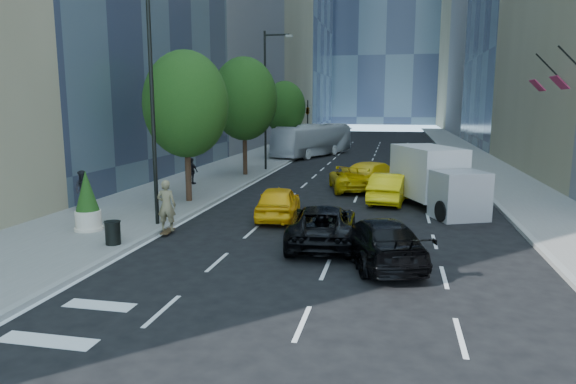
% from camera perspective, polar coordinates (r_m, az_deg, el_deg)
% --- Properties ---
extents(ground, '(160.00, 160.00, 0.00)m').
position_cam_1_polar(ground, '(16.10, 0.63, -8.36)').
color(ground, black).
rests_on(ground, ground).
extents(sidewalk_left, '(6.00, 120.00, 0.15)m').
position_cam_1_polar(sidewalk_left, '(46.84, -3.04, 3.75)').
color(sidewalk_left, slate).
rests_on(sidewalk_left, ground).
extents(sidewalk_right, '(4.00, 120.00, 0.15)m').
position_cam_1_polar(sidewalk_right, '(45.82, 20.62, 3.00)').
color(sidewalk_right, slate).
rests_on(sidewalk_right, ground).
extents(tower_right_far, '(20.00, 24.00, 50.00)m').
position_cam_1_polar(tower_right_far, '(116.33, 22.34, 19.01)').
color(tower_right_far, '#837A5A').
rests_on(tower_right_far, ground).
extents(lamp_near, '(2.13, 0.22, 10.00)m').
position_cam_1_polar(lamp_near, '(21.17, -14.50, 11.65)').
color(lamp_near, black).
rests_on(lamp_near, sidewalk_left).
extents(lamp_far, '(2.13, 0.22, 10.00)m').
position_cam_1_polar(lamp_far, '(38.17, -2.30, 11.00)').
color(lamp_far, black).
rests_on(lamp_far, sidewalk_left).
extents(tree_near, '(4.20, 4.20, 7.46)m').
position_cam_1_polar(tree_near, '(26.07, -11.27, 9.52)').
color(tree_near, '#322113').
rests_on(tree_near, sidewalk_left).
extents(tree_mid, '(4.50, 4.50, 7.99)m').
position_cam_1_polar(tree_mid, '(35.50, -4.89, 10.26)').
color(tree_mid, '#322113').
rests_on(tree_mid, sidewalk_left).
extents(tree_far, '(3.90, 3.90, 6.92)m').
position_cam_1_polar(tree_far, '(48.10, -0.37, 9.35)').
color(tree_far, '#322113').
rests_on(tree_far, sidewalk_left).
extents(traffic_signal, '(2.48, 0.53, 5.20)m').
position_cam_1_polar(traffic_signal, '(55.81, 2.20, 9.01)').
color(traffic_signal, black).
rests_on(traffic_signal, sidewalk_left).
extents(skateboarder, '(0.78, 0.56, 2.00)m').
position_cam_1_polar(skateboarder, '(20.35, -13.34, -1.85)').
color(skateboarder, olive).
rests_on(skateboarder, ground).
extents(black_sedan_lincoln, '(2.87, 5.36, 1.43)m').
position_cam_1_polar(black_sedan_lincoln, '(18.53, 3.87, -3.65)').
color(black_sedan_lincoln, black).
rests_on(black_sedan_lincoln, ground).
extents(black_sedan_mercedes, '(3.52, 5.39, 1.45)m').
position_cam_1_polar(black_sedan_mercedes, '(16.58, 10.09, -5.36)').
color(black_sedan_mercedes, black).
rests_on(black_sedan_mercedes, ground).
extents(taxi_a, '(2.17, 4.45, 1.46)m').
position_cam_1_polar(taxi_a, '(22.59, -1.09, -1.13)').
color(taxi_a, '#FFB80D').
rests_on(taxi_a, ground).
extents(taxi_b, '(2.20, 4.78, 1.52)m').
position_cam_1_polar(taxi_b, '(26.78, 11.21, 0.47)').
color(taxi_b, yellow).
rests_on(taxi_b, ground).
extents(taxi_c, '(3.27, 5.28, 1.36)m').
position_cam_1_polar(taxi_c, '(30.20, 7.03, 1.48)').
color(taxi_c, gold).
rests_on(taxi_c, ground).
extents(taxi_d, '(4.37, 6.09, 1.64)m').
position_cam_1_polar(taxi_d, '(30.82, 9.50, 1.85)').
color(taxi_d, yellow).
rests_on(taxi_d, ground).
extents(city_bus, '(6.40, 11.26, 3.08)m').
position_cam_1_polar(city_bus, '(49.48, 2.79, 5.78)').
color(city_bus, white).
rests_on(city_bus, ground).
extents(box_truck, '(4.43, 6.48, 2.93)m').
position_cam_1_polar(box_truck, '(25.58, 16.04, 1.50)').
color(box_truck, '#BCBCBC').
rests_on(box_truck, ground).
extents(pedestrian_a, '(0.89, 0.69, 1.80)m').
position_cam_1_polar(pedestrian_a, '(25.72, -21.77, 0.23)').
color(pedestrian_a, black).
rests_on(pedestrian_a, sidewalk_left).
extents(pedestrian_b, '(1.02, 0.74, 1.61)m').
position_cam_1_polar(pedestrian_b, '(31.81, -10.63, 2.30)').
color(pedestrian_b, black).
rests_on(pedestrian_b, sidewalk_left).
extents(trash_can, '(0.53, 0.53, 0.79)m').
position_cam_1_polar(trash_can, '(18.99, -18.88, -4.36)').
color(trash_can, black).
rests_on(trash_can, sidewalk_left).
extents(planter_shrub, '(0.97, 0.97, 2.34)m').
position_cam_1_polar(planter_shrub, '(21.30, -21.42, -1.04)').
color(planter_shrub, beige).
rests_on(planter_shrub, sidewalk_left).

